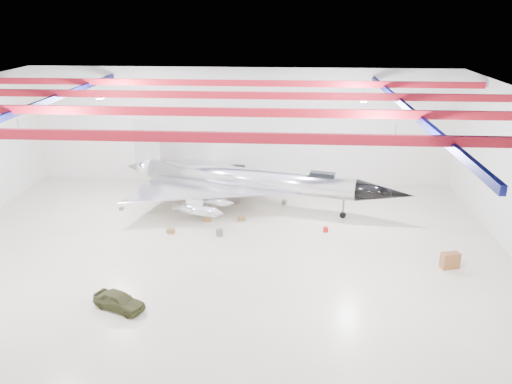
{
  "coord_description": "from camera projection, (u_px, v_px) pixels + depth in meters",
  "views": [
    {
      "loc": [
        4.57,
        -31.46,
        16.02
      ],
      "look_at": [
        2.28,
        2.0,
        3.67
      ],
      "focal_mm": 35.0,
      "sensor_mm": 36.0,
      "label": 1
    }
  ],
  "objects": [
    {
      "name": "crate_small",
      "position": [
        121.0,
        209.0,
        42.18
      ],
      "size": [
        0.43,
        0.37,
        0.25
      ],
      "primitive_type": "cube",
      "rotation": [
        0.0,
        0.0,
        0.27
      ],
      "color": "#59595B",
      "rests_on": "floor"
    },
    {
      "name": "ceiling",
      "position": [
        218.0,
        93.0,
        31.48
      ],
      "size": [
        40.0,
        40.0,
        0.0
      ],
      "primitive_type": "plane",
      "rotation": [
        3.14,
        0.0,
        0.0
      ],
      "color": "#0A0F38",
      "rests_on": "wall_back"
    },
    {
      "name": "ceiling_structure",
      "position": [
        218.0,
        104.0,
        31.72
      ],
      "size": [
        39.5,
        29.5,
        1.08
      ],
      "color": "maroon",
      "rests_on": "ceiling"
    },
    {
      "name": "toolbox_red",
      "position": [
        210.0,
        209.0,
        42.08
      ],
      "size": [
        0.53,
        0.47,
        0.31
      ],
      "primitive_type": "cube",
      "rotation": [
        0.0,
        0.0,
        -0.32
      ],
      "color": "#9D150F",
      "rests_on": "floor"
    },
    {
      "name": "tool_chest",
      "position": [
        326.0,
        230.0,
        38.03
      ],
      "size": [
        0.52,
        0.52,
        0.36
      ],
      "primitive_type": "cylinder",
      "rotation": [
        0.0,
        0.0,
        -0.39
      ],
      "color": "#9D150F",
      "rests_on": "floor"
    },
    {
      "name": "oil_barrel",
      "position": [
        207.0,
        218.0,
        39.95
      ],
      "size": [
        0.63,
        0.51,
        0.44
      ],
      "primitive_type": "cube",
      "rotation": [
        0.0,
        0.0,
        -0.02
      ],
      "color": "olive",
      "rests_on": "floor"
    },
    {
      "name": "crate_ply",
      "position": [
        171.0,
        231.0,
        37.82
      ],
      "size": [
        0.6,
        0.53,
        0.36
      ],
      "primitive_type": "cube",
      "rotation": [
        0.0,
        0.0,
        -0.25
      ],
      "color": "olive",
      "rests_on": "floor"
    },
    {
      "name": "desk",
      "position": [
        450.0,
        261.0,
        32.61
      ],
      "size": [
        1.3,
        0.89,
        1.08
      ],
      "primitive_type": "cube",
      "rotation": [
        0.0,
        0.0,
        0.27
      ],
      "color": "brown",
      "rests_on": "floor"
    },
    {
      "name": "wall_back",
      "position": [
        241.0,
        126.0,
        47.43
      ],
      "size": [
        40.0,
        0.0,
        40.0
      ],
      "primitive_type": "plane",
      "rotation": [
        1.57,
        0.0,
        0.0
      ],
      "color": "silver",
      "rests_on": "floor"
    },
    {
      "name": "spares_box",
      "position": [
        284.0,
        202.0,
        43.46
      ],
      "size": [
        0.52,
        0.52,
        0.36
      ],
      "primitive_type": "cylinder",
      "rotation": [
        0.0,
        0.0,
        -0.36
      ],
      "color": "#59595B",
      "rests_on": "floor"
    },
    {
      "name": "parts_bin",
      "position": [
        242.0,
        218.0,
        40.05
      ],
      "size": [
        0.62,
        0.55,
        0.37
      ],
      "primitive_type": "cube",
      "rotation": [
        0.0,
        0.0,
        0.26
      ],
      "color": "olive",
      "rests_on": "floor"
    },
    {
      "name": "jeep",
      "position": [
        119.0,
        301.0,
        28.15
      ],
      "size": [
        3.34,
        2.35,
        1.06
      ],
      "primitive_type": "imported",
      "rotation": [
        0.0,
        0.0,
        1.17
      ],
      "color": "#3A3D1E",
      "rests_on": "floor"
    },
    {
      "name": "engine_drum",
      "position": [
        219.0,
        233.0,
        37.35
      ],
      "size": [
        0.67,
        0.67,
        0.48
      ],
      "primitive_type": "cylinder",
      "rotation": [
        0.0,
        0.0,
        0.3
      ],
      "color": "#59595B",
      "rests_on": "floor"
    },
    {
      "name": "floor",
      "position": [
        222.0,
        250.0,
        35.28
      ],
      "size": [
        40.0,
        40.0,
        0.0
      ],
      "primitive_type": "plane",
      "color": "beige",
      "rests_on": "ground"
    },
    {
      "name": "jet_aircraft",
      "position": [
        248.0,
        181.0,
        42.22
      ],
      "size": [
        24.98,
        17.56,
        6.92
      ],
      "rotation": [
        0.0,
        0.0,
        -0.25
      ],
      "color": "silver",
      "rests_on": "floor"
    }
  ]
}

